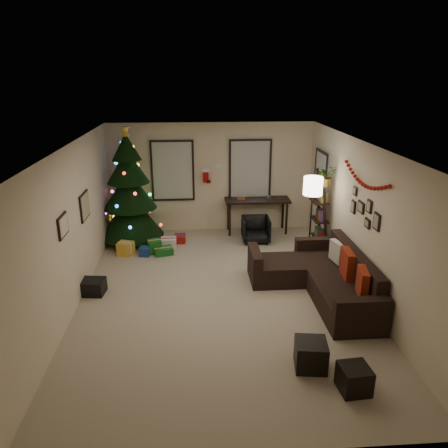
# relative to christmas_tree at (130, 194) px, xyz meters

# --- Properties ---
(floor) EXTENTS (7.00, 7.00, 0.00)m
(floor) POSITION_rel_christmas_tree_xyz_m (1.93, -2.83, -1.15)
(floor) COLOR tan
(floor) RESTS_ON ground
(ceiling) EXTENTS (7.00, 7.00, 0.00)m
(ceiling) POSITION_rel_christmas_tree_xyz_m (1.93, -2.83, 1.55)
(ceiling) COLOR white
(ceiling) RESTS_ON floor
(wall_back) EXTENTS (5.00, 0.00, 5.00)m
(wall_back) POSITION_rel_christmas_tree_xyz_m (1.93, 0.67, 0.20)
(wall_back) COLOR beige
(wall_back) RESTS_ON floor
(wall_front) EXTENTS (5.00, 0.00, 5.00)m
(wall_front) POSITION_rel_christmas_tree_xyz_m (1.93, -6.33, 0.20)
(wall_front) COLOR beige
(wall_front) RESTS_ON floor
(wall_left) EXTENTS (0.00, 7.00, 7.00)m
(wall_left) POSITION_rel_christmas_tree_xyz_m (-0.57, -2.83, 0.20)
(wall_left) COLOR beige
(wall_left) RESTS_ON floor
(wall_right) EXTENTS (0.00, 7.00, 7.00)m
(wall_right) POSITION_rel_christmas_tree_xyz_m (4.43, -2.83, 0.20)
(wall_right) COLOR beige
(wall_right) RESTS_ON floor
(window_back_left) EXTENTS (1.05, 0.06, 1.50)m
(window_back_left) POSITION_rel_christmas_tree_xyz_m (0.98, 0.64, 0.40)
(window_back_left) COLOR #728CB2
(window_back_left) RESTS_ON wall_back
(window_back_right) EXTENTS (1.05, 0.06, 1.50)m
(window_back_right) POSITION_rel_christmas_tree_xyz_m (2.88, 0.64, 0.40)
(window_back_right) COLOR #728CB2
(window_back_right) RESTS_ON wall_back
(window_right_wall) EXTENTS (0.06, 0.90, 1.30)m
(window_right_wall) POSITION_rel_christmas_tree_xyz_m (4.40, -0.28, 0.35)
(window_right_wall) COLOR #728CB2
(window_right_wall) RESTS_ON wall_right
(christmas_tree) EXTENTS (1.50, 1.50, 2.78)m
(christmas_tree) POSITION_rel_christmas_tree_xyz_m (0.00, 0.00, 0.00)
(christmas_tree) COLOR black
(christmas_tree) RESTS_ON floor
(presents) EXTENTS (1.50, 1.01, 0.30)m
(presents) POSITION_rel_christmas_tree_xyz_m (0.44, -0.63, -1.03)
(presents) COLOR silver
(presents) RESTS_ON floor
(sofa) EXTENTS (1.86, 2.71, 0.86)m
(sofa) POSITION_rel_christmas_tree_xyz_m (3.78, -2.85, -0.87)
(sofa) COLOR black
(sofa) RESTS_ON floor
(pillow_red_a) EXTENTS (0.21, 0.47, 0.46)m
(pillow_red_a) POSITION_rel_christmas_tree_xyz_m (4.14, -3.77, -0.51)
(pillow_red_a) COLOR maroon
(pillow_red_a) RESTS_ON sofa
(pillow_red_b) EXTENTS (0.17, 0.51, 0.50)m
(pillow_red_b) POSITION_rel_christmas_tree_xyz_m (4.14, -3.05, -0.51)
(pillow_red_b) COLOR maroon
(pillow_red_b) RESTS_ON sofa
(pillow_cream) EXTENTS (0.19, 0.41, 0.39)m
(pillow_cream) POSITION_rel_christmas_tree_xyz_m (4.14, -2.48, -0.52)
(pillow_cream) COLOR beige
(pillow_cream) RESTS_ON sofa
(ottoman_near) EXTENTS (0.47, 0.47, 0.40)m
(ottoman_near) POSITION_rel_christmas_tree_xyz_m (3.02, -4.96, -0.95)
(ottoman_near) COLOR black
(ottoman_near) RESTS_ON floor
(ottoman_far) EXTENTS (0.40, 0.40, 0.35)m
(ottoman_far) POSITION_rel_christmas_tree_xyz_m (3.45, -5.45, -0.98)
(ottoman_far) COLOR black
(ottoman_far) RESTS_ON floor
(desk) EXTENTS (1.60, 0.57, 0.86)m
(desk) POSITION_rel_christmas_tree_xyz_m (3.05, 0.39, -0.39)
(desk) COLOR black
(desk) RESTS_ON floor
(desk_chair) EXTENTS (0.60, 0.56, 0.60)m
(desk_chair) POSITION_rel_christmas_tree_xyz_m (2.93, -0.26, -0.85)
(desk_chair) COLOR black
(desk_chair) RESTS_ON floor
(bookshelf) EXTENTS (0.30, 0.55, 1.86)m
(bookshelf) POSITION_rel_christmas_tree_xyz_m (4.23, -1.01, -0.25)
(bookshelf) COLOR black
(bookshelf) RESTS_ON floor
(potted_plant) EXTENTS (0.64, 0.59, 0.58)m
(potted_plant) POSITION_rel_christmas_tree_xyz_m (4.23, -1.19, 0.70)
(potted_plant) COLOR #4C4C4C
(potted_plant) RESTS_ON bookshelf
(floor_lamp) EXTENTS (0.39, 0.39, 1.84)m
(floor_lamp) POSITION_rel_christmas_tree_xyz_m (3.88, -1.49, 0.39)
(floor_lamp) COLOR black
(floor_lamp) RESTS_ON floor
(art_map) EXTENTS (0.04, 0.60, 0.50)m
(art_map) POSITION_rel_christmas_tree_xyz_m (-0.55, -1.95, 0.32)
(art_map) COLOR black
(art_map) RESTS_ON wall_left
(art_abstract) EXTENTS (0.04, 0.45, 0.35)m
(art_abstract) POSITION_rel_christmas_tree_xyz_m (-0.55, -3.36, 0.43)
(art_abstract) COLOR black
(art_abstract) RESTS_ON wall_left
(gallery) EXTENTS (0.03, 1.25, 0.54)m
(gallery) POSITION_rel_christmas_tree_xyz_m (4.41, -2.90, 0.42)
(gallery) COLOR black
(gallery) RESTS_ON wall_right
(garland) EXTENTS (0.08, 1.90, 0.30)m
(garland) POSITION_rel_christmas_tree_xyz_m (4.38, -2.83, 0.97)
(garland) COLOR #A5140C
(garland) RESTS_ON wall_right
(stocking_left) EXTENTS (0.20, 0.05, 0.36)m
(stocking_left) POSITION_rel_christmas_tree_xyz_m (1.79, 0.51, 0.30)
(stocking_left) COLOR #990F0C
(stocking_left) RESTS_ON wall_back
(stocking_right) EXTENTS (0.20, 0.05, 0.36)m
(stocking_right) POSITION_rel_christmas_tree_xyz_m (2.12, 0.70, 0.36)
(stocking_right) COLOR #990F0C
(stocking_right) RESTS_ON wall_back
(storage_bin) EXTENTS (0.58, 0.42, 0.27)m
(storage_bin) POSITION_rel_christmas_tree_xyz_m (-0.45, -2.61, -1.02)
(storage_bin) COLOR black
(storage_bin) RESTS_ON floor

